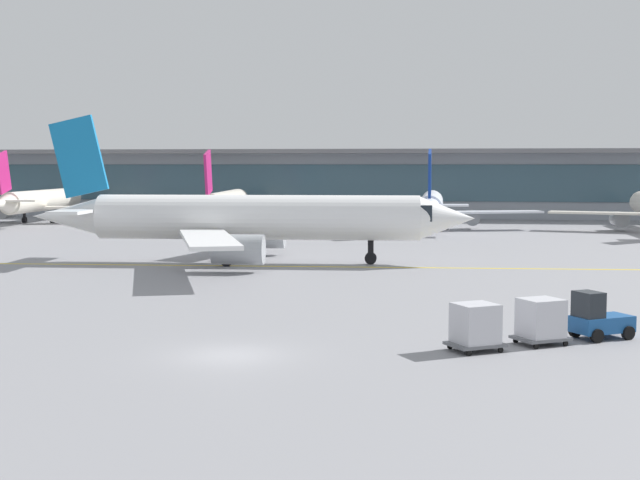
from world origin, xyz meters
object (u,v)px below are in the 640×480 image
at_px(gate_airplane_1, 42,201).
at_px(gate_airplane_3, 431,205).
at_px(cargo_dolly_lead, 541,320).
at_px(cargo_dolly_trailing, 475,325).
at_px(gate_airplane_2, 225,203).
at_px(taxiing_regional_jet, 252,219).
at_px(baggage_tug, 598,319).

bearing_deg(gate_airplane_1, gate_airplane_3, -97.54).
xyz_separation_m(cargo_dolly_lead, cargo_dolly_trailing, (-2.77, -1.69, 0.00)).
xyz_separation_m(gate_airplane_3, cargo_dolly_trailing, (2.77, -68.66, -1.69)).
distance_m(gate_airplane_2, cargo_dolly_lead, 76.04).
distance_m(gate_airplane_1, gate_airplane_2, 25.04).
relative_size(gate_airplane_1, taxiing_regional_jet, 0.81).
height_order(gate_airplane_3, baggage_tug, gate_airplane_3).
xyz_separation_m(gate_airplane_1, gate_airplane_3, (50.21, -4.76, 0.00)).
xyz_separation_m(baggage_tug, cargo_dolly_lead, (-2.58, -1.57, 0.16)).
height_order(gate_airplane_2, gate_airplane_3, same).
height_order(gate_airplane_3, cargo_dolly_trailing, gate_airplane_3).
height_order(taxiing_regional_jet, cargo_dolly_lead, taxiing_regional_jet).
distance_m(gate_airplane_2, taxiing_regional_jet, 42.72).
xyz_separation_m(gate_airplane_2, baggage_tug, (33.39, -67.92, -1.85)).
bearing_deg(gate_airplane_1, gate_airplane_2, -97.23).
distance_m(gate_airplane_3, baggage_tug, 65.92).
relative_size(gate_airplane_3, baggage_tug, 9.34).
bearing_deg(taxiing_regional_jet, cargo_dolly_lead, -60.11).
relative_size(gate_airplane_1, cargo_dolly_trailing, 10.51).
distance_m(gate_airplane_1, gate_airplane_3, 50.43).
relative_size(baggage_tug, cargo_dolly_lead, 1.12).
bearing_deg(gate_airplane_2, cargo_dolly_trailing, -162.55).
bearing_deg(gate_airplane_3, baggage_tug, -172.87).
bearing_deg(taxiing_regional_jet, gate_airplane_2, 103.59).
relative_size(gate_airplane_3, cargo_dolly_trailing, 10.48).
height_order(baggage_tug, cargo_dolly_lead, baggage_tug).
distance_m(gate_airplane_2, baggage_tug, 75.70).
height_order(gate_airplane_1, cargo_dolly_lead, gate_airplane_1).
height_order(gate_airplane_1, gate_airplane_3, same).
bearing_deg(gate_airplane_1, taxiing_regional_jet, -141.36).
distance_m(gate_airplane_1, cargo_dolly_lead, 90.86).
bearing_deg(gate_airplane_3, taxiing_regional_jet, 161.34).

